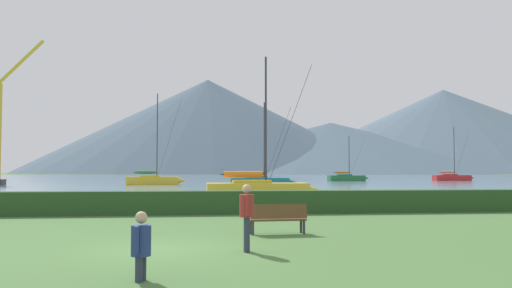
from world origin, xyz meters
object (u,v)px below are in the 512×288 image
Objects in this scene: sailboat_slip_6 at (260,181)px; park_bench_near_path at (278,217)px; sailboat_slip_1 at (259,189)px; person_standing_walker at (247,212)px; sailboat_slip_7 at (347,178)px; sailboat_slip_9 at (153,180)px; person_seated_viewer at (141,243)px; sailboat_slip_8 at (452,177)px.

sailboat_slip_6 reaches higher than park_bench_near_path.
sailboat_slip_6 is 49.18m from park_bench_near_path.
park_bench_near_path is (-2.08, -21.08, -0.15)m from sailboat_slip_1.
sailboat_slip_1 is 6.15× the size of person_standing_walker.
sailboat_slip_7 is 0.67× the size of sailboat_slip_9.
sailboat_slip_9 is at bearing 140.35° from sailboat_slip_6.
person_standing_walker is (-28.74, -88.28, 0.31)m from sailboat_slip_7.
person_standing_walker is at bearing -110.04° from sailboat_slip_7.
person_seated_viewer reaches higher than park_bench_near_path.
sailboat_slip_9 reaches higher than sailboat_slip_7.
sailboat_slip_6 reaches higher than sailboat_slip_7.
sailboat_slip_7 is at bearing 60.99° from sailboat_slip_6.
sailboat_slip_1 is at bearing 93.12° from person_seated_viewer.
sailboat_slip_9 is at bearing 97.43° from person_standing_walker.
sailboat_slip_1 is 5.54× the size of park_bench_near_path.
sailboat_slip_9 is 67.99m from person_seated_viewer.
sailboat_slip_8 is at bearing 42.11° from sailboat_slip_6.
sailboat_slip_1 reaches higher than person_seated_viewer.
sailboat_slip_1 is 28.01m from sailboat_slip_6.
sailboat_slip_9 is 7.91× the size of person_standing_walker.
sailboat_slip_8 is 106.35m from person_seated_viewer.
person_standing_walker is (6.67, -64.61, 0.25)m from sailboat_slip_9.
sailboat_slip_6 is 56.93m from sailboat_slip_8.
person_standing_walker is (2.25, 3.24, 0.29)m from person_seated_viewer.
sailboat_slip_1 is 0.78× the size of sailboat_slip_9.
sailboat_slip_8 is at bearing 61.88° from person_standing_walker.
person_seated_viewer is (-9.38, -55.57, 0.00)m from sailboat_slip_6.
sailboat_slip_7 is 0.82× the size of sailboat_slip_8.
person_standing_walker is at bearing -97.59° from sailboat_slip_1.
sailboat_slip_6 is 0.80× the size of sailboat_slip_9.
sailboat_slip_8 reaches higher than person_standing_walker.
sailboat_slip_7 is 92.84m from person_standing_walker.
sailboat_slip_1 is 8.11× the size of person_seated_viewer.
sailboat_slip_9 is at bearing -148.25° from sailboat_slip_7.
sailboat_slip_7 is 96.62m from person_seated_viewer.
park_bench_near_path is 7.64m from person_seated_viewer.
sailboat_slip_9 reaches higher than person_standing_walker.
sailboat_slip_1 is at bearing -79.58° from sailboat_slip_9.
sailboat_slip_8 reaches higher than sailboat_slip_6.
sailboat_slip_8 is (21.94, 0.73, 0.03)m from sailboat_slip_7.
sailboat_slip_8 is at bearing 54.10° from sailboat_slip_1.
person_seated_viewer is (-3.60, -6.73, 0.15)m from park_bench_near_path.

